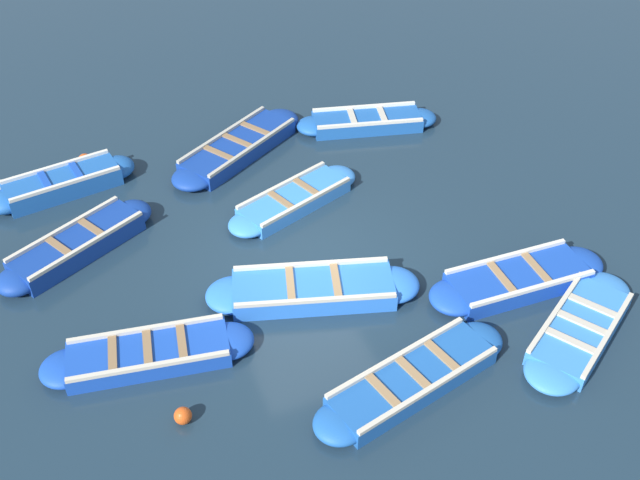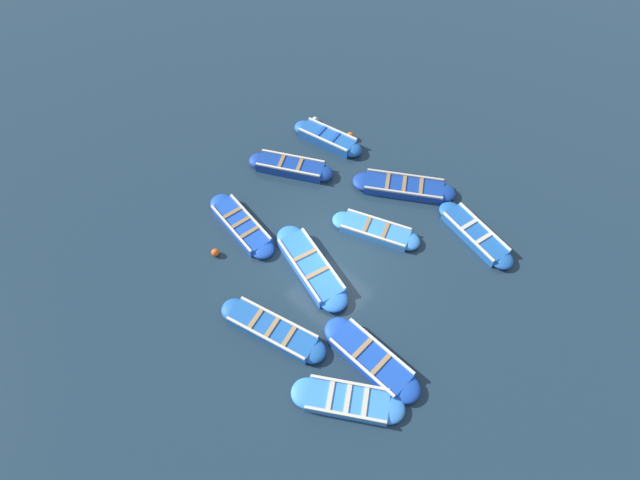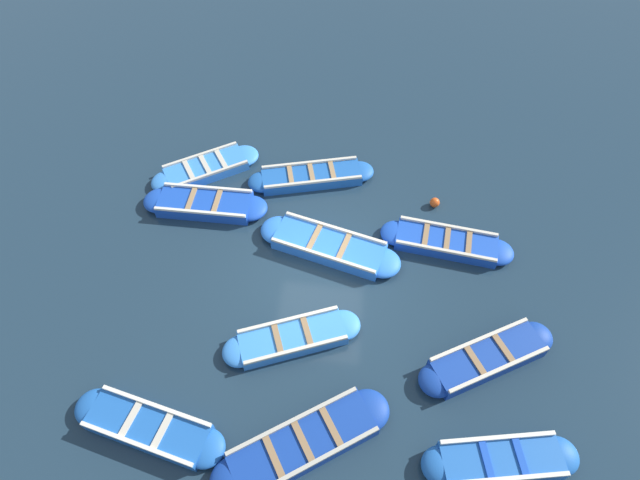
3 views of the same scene
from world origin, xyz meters
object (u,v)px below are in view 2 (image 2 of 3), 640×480
object	(u,v)px
boat_alongside	(272,330)
buoy_white_drifting	(315,120)
boat_mid_row	(404,187)
boat_broadside	(475,234)
boat_centre	(328,138)
boat_outer_right	(291,167)
boat_tucked	(241,225)
boat_drifting	(371,358)
boat_near_quay	(311,267)
buoy_orange_near	(215,253)
buoy_yellow_far	(350,136)
boat_stern_in	(348,400)
boat_inner_gap	(375,230)

from	to	relation	value
boat_alongside	buoy_white_drifting	bearing A→B (deg)	36.21
boat_mid_row	boat_broadside	bearing A→B (deg)	-90.01
boat_centre	boat_outer_right	bearing A→B (deg)	-178.90
boat_tucked	boat_centre	xyz separation A→B (m)	(5.42, 0.79, 0.05)
buoy_white_drifting	boat_broadside	bearing A→B (deg)	-93.11
boat_tucked	boat_centre	distance (m)	5.48
boat_centre	boat_drifting	distance (m)	9.64
boat_centre	boat_outer_right	size ratio (longest dim) A/B	0.96
boat_near_quay	buoy_orange_near	distance (m)	3.40
boat_near_quay	buoy_yellow_far	world-z (taller)	boat_near_quay
boat_outer_right	buoy_orange_near	size ratio (longest dim) A/B	12.17
boat_centre	buoy_orange_near	bearing A→B (deg)	-171.37
boat_broadside	buoy_white_drifting	size ratio (longest dim) A/B	14.28
buoy_yellow_far	boat_stern_in	bearing A→B (deg)	-138.77
boat_inner_gap	buoy_yellow_far	world-z (taller)	boat_inner_gap
boat_alongside	boat_near_quay	bearing A→B (deg)	16.81
boat_broadside	boat_stern_in	distance (m)	7.61
boat_alongside	boat_inner_gap	distance (m)	5.24
boat_inner_gap	boat_centre	distance (m)	5.00
boat_alongside	buoy_yellow_far	xyz separation A→B (m)	(8.26, 4.07, 0.01)
boat_broadside	boat_tucked	size ratio (longest dim) A/B	0.98
boat_mid_row	boat_inner_gap	world-z (taller)	boat_mid_row
boat_outer_right	boat_drifting	bearing A→B (deg)	-117.56
boat_alongside	buoy_yellow_far	bearing A→B (deg)	26.23
boat_inner_gap	boat_tucked	world-z (taller)	boat_tucked
boat_inner_gap	buoy_orange_near	world-z (taller)	boat_inner_gap
boat_stern_in	boat_outer_right	xyz separation A→B (m)	(5.32, 7.78, 0.05)
boat_mid_row	boat_centre	xyz separation A→B (m)	(-0.08, 3.93, 0.03)
boat_alongside	buoy_orange_near	distance (m)	3.65
buoy_yellow_far	boat_mid_row	bearing A→B (deg)	-101.72
boat_alongside	boat_centre	size ratio (longest dim) A/B	1.18
boat_drifting	buoy_yellow_far	xyz separation A→B (m)	(6.85, 6.92, -0.00)
boat_near_quay	buoy_orange_near	world-z (taller)	boat_near_quay
buoy_orange_near	boat_drifting	bearing A→B (deg)	-83.20
boat_inner_gap	buoy_white_drifting	world-z (taller)	boat_inner_gap
boat_inner_gap	buoy_orange_near	xyz separation A→B (m)	(-4.60, 3.43, -0.01)
boat_alongside	boat_near_quay	world-z (taller)	boat_near_quay
boat_mid_row	buoy_yellow_far	xyz separation A→B (m)	(0.70, 3.36, -0.00)
boat_drifting	boat_broadside	bearing A→B (deg)	3.08
buoy_white_drifting	buoy_yellow_far	bearing A→B (deg)	-82.33
boat_tucked	boat_centre	bearing A→B (deg)	8.29
boat_near_quay	boat_stern_in	xyz separation A→B (m)	(-2.53, -3.95, -0.03)
boat_near_quay	boat_outer_right	distance (m)	4.74
boat_drifting	buoy_orange_near	xyz separation A→B (m)	(-0.77, 6.45, -0.03)
boat_outer_right	buoy_orange_near	xyz separation A→B (m)	(-4.66, -1.00, -0.06)
boat_centre	buoy_yellow_far	world-z (taller)	boat_centre
boat_outer_right	buoy_white_drifting	distance (m)	3.01
boat_broadside	boat_outer_right	size ratio (longest dim) A/B	1.04
buoy_orange_near	buoy_white_drifting	bearing A→B (deg)	17.13
boat_drifting	buoy_yellow_far	size ratio (longest dim) A/B	10.64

